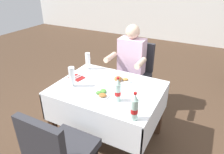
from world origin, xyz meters
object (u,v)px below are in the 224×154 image
Objects in this scene: beer_glass_left at (72,77)px; cola_bottle_secondary at (134,108)px; chair_near_camera_side at (59,151)px; beer_glass_middle at (88,61)px; main_dining_table at (108,100)px; chair_far_diner_seat at (135,73)px; plate_far_diner at (120,79)px; napkin_cutlery_set at (77,78)px; seated_diner_far at (130,65)px; plate_near_camera at (100,94)px; cola_bottle_primary at (118,91)px.

cola_bottle_secondary reaches higher than beer_glass_left.
beer_glass_middle is at bearing 111.69° from chair_near_camera_side.
chair_far_diner_seat is (-0.00, 0.84, -0.01)m from main_dining_table.
plate_far_diner is at bearing 124.97° from cola_bottle_secondary.
napkin_cutlery_set is at bearing 114.12° from beer_glass_left.
chair_near_camera_side reaches higher than main_dining_table.
chair_near_camera_side is 1.26m from beer_glass_middle.
chair_far_diner_seat is at bearing 49.92° from beer_glass_middle.
seated_diner_far reaches higher than chair_far_diner_seat.
beer_glass_middle is at bearing 168.65° from plate_far_diner.
main_dining_table is at bearing 90.00° from chair_near_camera_side.
main_dining_table is at bearing 92.67° from plate_near_camera.
plate_near_camera is 1.00× the size of beer_glass_left.
cola_bottle_primary is (0.16, -0.39, 0.09)m from plate_far_diner.
beer_glass_middle is at bearing -133.33° from seated_diner_far.
seated_diner_far is 0.96m from cola_bottle_primary.
napkin_cutlery_set is (-0.65, 0.21, -0.11)m from cola_bottle_primary.
cola_bottle_primary is at bearing -68.03° from plate_far_diner.
beer_glass_left is at bearing -156.01° from main_dining_table.
main_dining_table is 1.19× the size of chair_far_diner_seat.
plate_near_camera is at bearing 156.17° from cola_bottle_secondary.
beer_glass_left is at bearing -139.16° from plate_far_diner.
plate_far_diner is at bearing 74.04° from main_dining_table.
napkin_cutlery_set is at bearing 176.89° from main_dining_table.
main_dining_table is 0.28m from plate_far_diner.
plate_near_camera is at bearing 89.26° from chair_near_camera_side.
cola_bottle_secondary is at bearing -55.03° from plate_far_diner.
cola_bottle_primary reaches higher than napkin_cutlery_set.
cola_bottle_primary reaches higher than chair_near_camera_side.
plate_far_diner is (0.06, 0.20, 0.19)m from main_dining_table.
beer_glass_left reaches higher than napkin_cutlery_set.
main_dining_table is 0.61m from beer_glass_middle.
beer_glass_middle is at bearing 102.04° from beer_glass_left.
seated_diner_far is at bearing 61.16° from napkin_cutlery_set.
plate_near_camera is at bearing -87.33° from main_dining_table.
plate_far_diner is 0.52m from napkin_cutlery_set.
beer_glass_left reaches higher than plate_near_camera.
chair_near_camera_side is 3.76× the size of cola_bottle_primary.
plate_far_diner is 0.43m from cola_bottle_primary.
chair_far_diner_seat is 1.67m from chair_near_camera_side.
cola_bottle_secondary is at bearing 44.62° from chair_near_camera_side.
chair_far_diner_seat is 3.61× the size of cola_bottle_secondary.
napkin_cutlery_set is at bearing -118.84° from seated_diner_far.
chair_far_diner_seat reaches higher than main_dining_table.
main_dining_table is 0.26m from plate_near_camera.
cola_bottle_secondary is (0.46, 0.46, 0.30)m from chair_near_camera_side.
chair_near_camera_side is at bearing -135.38° from cola_bottle_secondary.
seated_diner_far is 6.43× the size of napkin_cutlery_set.
seated_diner_far reaches higher than chair_near_camera_side.
chair_far_diner_seat is 0.77× the size of seated_diner_far.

